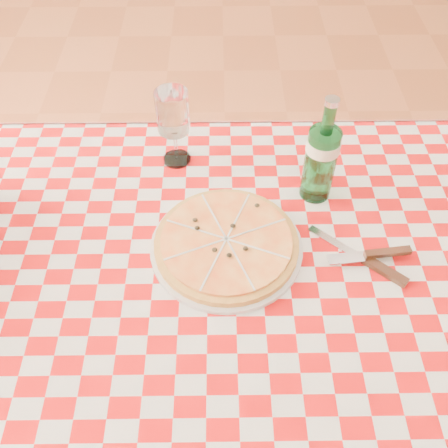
# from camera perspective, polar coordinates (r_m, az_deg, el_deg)

# --- Properties ---
(dining_table) EXTENTS (1.20, 0.80, 0.75)m
(dining_table) POSITION_cam_1_polar(r_m,az_deg,el_deg) (1.05, 1.14, -8.10)
(dining_table) COLOR brown
(dining_table) RESTS_ON ground
(tablecloth) EXTENTS (1.30, 0.90, 0.01)m
(tablecloth) POSITION_cam_1_polar(r_m,az_deg,el_deg) (0.97, 1.22, -5.12)
(tablecloth) COLOR #AD0A0B
(tablecloth) RESTS_ON dining_table
(pizza_plate) EXTENTS (0.40, 0.40, 0.04)m
(pizza_plate) POSITION_cam_1_polar(r_m,az_deg,el_deg) (0.98, 0.28, -2.15)
(pizza_plate) COLOR #B9833D
(pizza_plate) RESTS_ON tablecloth
(water_bottle) EXTENTS (0.08, 0.08, 0.25)m
(water_bottle) POSITION_cam_1_polar(r_m,az_deg,el_deg) (1.03, 11.19, 8.25)
(water_bottle) COLOR #19652C
(water_bottle) RESTS_ON tablecloth
(wine_glass) EXTENTS (0.08, 0.08, 0.18)m
(wine_glass) POSITION_cam_1_polar(r_m,az_deg,el_deg) (1.12, -5.72, 10.85)
(wine_glass) COLOR white
(wine_glass) RESTS_ON tablecloth
(cutlery) EXTENTS (0.27, 0.24, 0.03)m
(cutlery) POSITION_cam_1_polar(r_m,az_deg,el_deg) (1.01, 15.75, -3.59)
(cutlery) COLOR silver
(cutlery) RESTS_ON tablecloth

